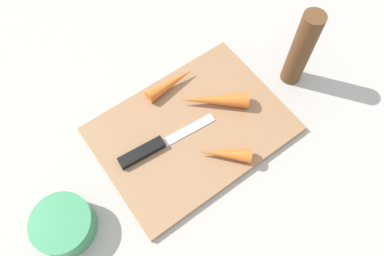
# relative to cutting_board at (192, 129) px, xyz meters

# --- Properties ---
(ground_plane) EXTENTS (1.40, 1.40, 0.00)m
(ground_plane) POSITION_rel_cutting_board_xyz_m (0.00, 0.00, -0.01)
(ground_plane) COLOR #ADA8A0
(cutting_board) EXTENTS (0.36, 0.26, 0.01)m
(cutting_board) POSITION_rel_cutting_board_xyz_m (0.00, 0.00, 0.00)
(cutting_board) COLOR #99704C
(cutting_board) RESTS_ON ground_plane
(knife) EXTENTS (0.20, 0.04, 0.01)m
(knife) POSITION_rel_cutting_board_xyz_m (-0.09, 0.01, 0.01)
(knife) COLOR #B7B7BC
(knife) RESTS_ON cutting_board
(carrot_longest) EXTENTS (0.13, 0.11, 0.03)m
(carrot_longest) POSITION_rel_cutting_board_xyz_m (0.07, 0.02, 0.02)
(carrot_longest) COLOR orange
(carrot_longest) RESTS_ON cutting_board
(carrot_shortest) EXTENTS (0.09, 0.09, 0.03)m
(carrot_shortest) POSITION_rel_cutting_board_xyz_m (0.01, -0.08, 0.02)
(carrot_shortest) COLOR orange
(carrot_shortest) RESTS_ON cutting_board
(carrot_medium) EXTENTS (0.11, 0.03, 0.03)m
(carrot_medium) POSITION_rel_cutting_board_xyz_m (0.02, 0.10, 0.02)
(carrot_medium) COLOR orange
(carrot_medium) RESTS_ON cutting_board
(small_bowl) EXTENTS (0.10, 0.10, 0.05)m
(small_bowl) POSITION_rel_cutting_board_xyz_m (-0.28, -0.02, 0.02)
(small_bowl) COLOR #388C59
(small_bowl) RESTS_ON ground_plane
(pepper_grinder) EXTENTS (0.04, 0.04, 0.18)m
(pepper_grinder) POSITION_rel_cutting_board_xyz_m (0.24, -0.02, 0.08)
(pepper_grinder) COLOR brown
(pepper_grinder) RESTS_ON ground_plane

